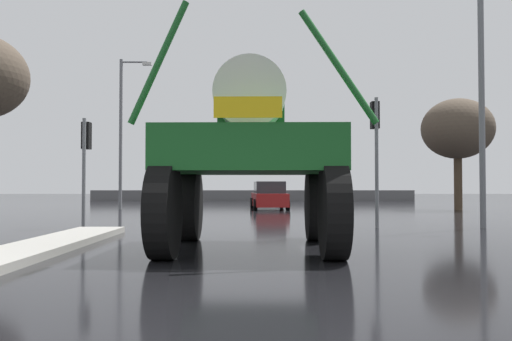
# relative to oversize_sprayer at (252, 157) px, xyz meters

# --- Properties ---
(ground_plane) EXTENTS (120.00, 120.00, 0.00)m
(ground_plane) POSITION_rel_oversize_sprayer_xyz_m (-0.20, 12.53, -1.89)
(ground_plane) COLOR black
(median_island) EXTENTS (1.25, 9.51, 0.15)m
(median_island) POSITION_rel_oversize_sprayer_xyz_m (-4.17, -0.87, -1.81)
(median_island) COLOR #9E9B93
(median_island) RESTS_ON ground
(oversize_sprayer) EXTENTS (4.36, 5.05, 4.52)m
(oversize_sprayer) POSITION_rel_oversize_sprayer_xyz_m (0.00, 0.00, 0.00)
(oversize_sprayer) COLOR black
(oversize_sprayer) RESTS_ON ground
(sedan_ahead) EXTENTS (2.12, 4.22, 1.52)m
(sedan_ahead) POSITION_rel_oversize_sprayer_xyz_m (0.83, 18.09, -1.17)
(sedan_ahead) COLOR maroon
(sedan_ahead) RESTS_ON ground
(traffic_signal_near_left) EXTENTS (0.24, 0.54, 3.37)m
(traffic_signal_near_left) POSITION_rel_oversize_sprayer_xyz_m (-5.18, 5.50, 0.57)
(traffic_signal_near_left) COLOR slate
(traffic_signal_near_left) RESTS_ON ground
(traffic_signal_near_right) EXTENTS (0.24, 0.54, 4.01)m
(traffic_signal_near_right) POSITION_rel_oversize_sprayer_xyz_m (3.81, 5.49, 1.04)
(traffic_signal_near_right) COLOR slate
(traffic_signal_near_right) RESTS_ON ground
(traffic_signal_far_left) EXTENTS (0.24, 0.55, 3.31)m
(traffic_signal_far_left) POSITION_rel_oversize_sprayer_xyz_m (4.93, 24.84, 0.53)
(traffic_signal_far_left) COLOR slate
(traffic_signal_far_left) RESTS_ON ground
(streetlight_near_right) EXTENTS (1.61, 0.24, 8.16)m
(streetlight_near_right) POSITION_rel_oversize_sprayer_xyz_m (7.13, 5.26, 2.61)
(streetlight_near_right) COLOR slate
(streetlight_near_right) RESTS_ON ground
(streetlight_far_left) EXTENTS (1.78, 0.24, 8.29)m
(streetlight_far_left) POSITION_rel_oversize_sprayer_xyz_m (-7.24, 18.23, 2.70)
(streetlight_far_left) COLOR slate
(streetlight_far_left) RESTS_ON ground
(bare_tree_right) EXTENTS (3.79, 3.79, 5.96)m
(bare_tree_right) POSITION_rel_oversize_sprayer_xyz_m (10.90, 17.36, 2.43)
(bare_tree_right) COLOR #473828
(bare_tree_right) RESTS_ON ground
(roadside_barrier) EXTENTS (27.71, 0.24, 0.90)m
(roadside_barrier) POSITION_rel_oversize_sprayer_xyz_m (-0.20, 34.43, -1.44)
(roadside_barrier) COLOR #59595B
(roadside_barrier) RESTS_ON ground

